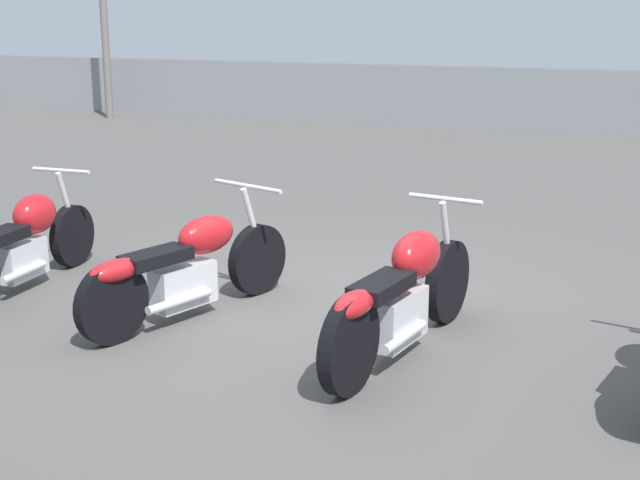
% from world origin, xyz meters
% --- Properties ---
extents(ground_plane, '(60.00, 60.00, 0.00)m').
position_xyz_m(ground_plane, '(0.00, 0.00, 0.00)').
color(ground_plane, '#514F4C').
extents(fence_back, '(40.00, 0.04, 1.22)m').
position_xyz_m(fence_back, '(0.00, 11.23, 0.61)').
color(fence_back, gray).
rests_on(fence_back, ground_plane).
extents(motorcycle_slot_1, '(0.60, 1.98, 0.95)m').
position_xyz_m(motorcycle_slot_1, '(-2.70, -0.34, 0.42)').
color(motorcycle_slot_1, black).
rests_on(motorcycle_slot_1, ground_plane).
extents(motorcycle_slot_2, '(0.97, 2.04, 0.97)m').
position_xyz_m(motorcycle_slot_2, '(-1.00, -0.52, 0.41)').
color(motorcycle_slot_2, black).
rests_on(motorcycle_slot_2, ground_plane).
extents(motorcycle_slot_3, '(0.67, 2.20, 1.02)m').
position_xyz_m(motorcycle_slot_3, '(0.79, -0.67, 0.45)').
color(motorcycle_slot_3, black).
rests_on(motorcycle_slot_3, ground_plane).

